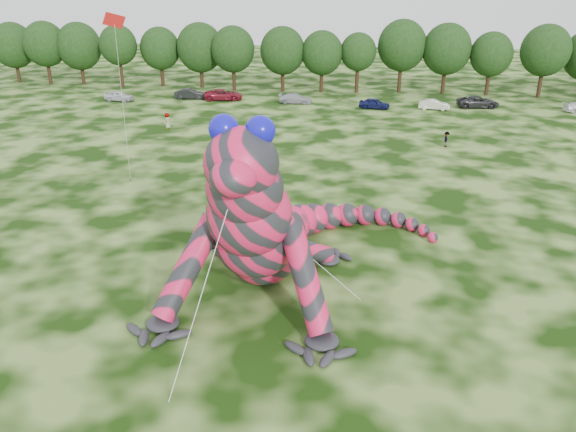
{
  "coord_description": "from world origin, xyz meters",
  "views": [
    {
      "loc": [
        2.29,
        -28.31,
        15.66
      ],
      "look_at": [
        -1.42,
        -0.93,
        4.0
      ],
      "focal_mm": 35.0,
      "sensor_mm": 36.0,
      "label": 1
    }
  ],
  "objects_px": {
    "car_6": "(478,102)",
    "tree_10": "(401,56)",
    "tree_6": "(233,58)",
    "car_2": "(223,95)",
    "car_3": "(295,99)",
    "tree_2": "(80,53)",
    "inflatable_gecko": "(268,188)",
    "spectator_1": "(241,140)",
    "tree_0": "(14,52)",
    "tree_13": "(544,61)",
    "flying_kite": "(115,33)",
    "tree_1": "(46,53)",
    "spectator_4": "(168,121)",
    "car_4": "(374,103)",
    "spectator_0": "(269,153)",
    "tree_8": "(322,62)",
    "tree_11": "(446,59)",
    "tree_7": "(283,59)",
    "car_1": "(190,94)",
    "tree_9": "(358,63)",
    "tree_4": "(161,57)",
    "tree_12": "(490,64)",
    "tree_5": "(201,55)",
    "car_5": "(434,105)",
    "tree_3": "(119,56)",
    "car_0": "(119,96)",
    "spectator_2": "(447,139)"
  },
  "relations": [
    {
      "from": "spectator_1",
      "to": "spectator_0",
      "type": "height_order",
      "value": "spectator_1"
    },
    {
      "from": "tree_13",
      "to": "tree_5",
      "type": "bearing_deg",
      "value": 178.51
    },
    {
      "from": "tree_6",
      "to": "car_0",
      "type": "relative_size",
      "value": 2.3
    },
    {
      "from": "tree_6",
      "to": "car_2",
      "type": "height_order",
      "value": "tree_6"
    },
    {
      "from": "tree_7",
      "to": "flying_kite",
      "type": "bearing_deg",
      "value": -95.99
    },
    {
      "from": "tree_12",
      "to": "car_4",
      "type": "distance_m",
      "value": 20.45
    },
    {
      "from": "tree_5",
      "to": "car_5",
      "type": "distance_m",
      "value": 36.74
    },
    {
      "from": "car_2",
      "to": "car_5",
      "type": "bearing_deg",
      "value": -105.73
    },
    {
      "from": "tree_2",
      "to": "spectator_4",
      "type": "bearing_deg",
      "value": -48.89
    },
    {
      "from": "tree_8",
      "to": "car_3",
      "type": "xyz_separation_m",
      "value": [
        -2.83,
        -8.9,
        -3.82
      ]
    },
    {
      "from": "tree_3",
      "to": "tree_6",
      "type": "height_order",
      "value": "tree_6"
    },
    {
      "from": "tree_0",
      "to": "tree_3",
      "type": "relative_size",
      "value": 1.01
    },
    {
      "from": "tree_0",
      "to": "tree_13",
      "type": "relative_size",
      "value": 0.94
    },
    {
      "from": "tree_13",
      "to": "spectator_1",
      "type": "height_order",
      "value": "tree_13"
    },
    {
      "from": "spectator_2",
      "to": "tree_9",
      "type": "bearing_deg",
      "value": 32.18
    },
    {
      "from": "tree_9",
      "to": "tree_4",
      "type": "bearing_deg",
      "value": 177.45
    },
    {
      "from": "car_3",
      "to": "car_5",
      "type": "distance_m",
      "value": 18.49
    },
    {
      "from": "tree_10",
      "to": "spectator_0",
      "type": "distance_m",
      "value": 40.08
    },
    {
      "from": "tree_11",
      "to": "car_6",
      "type": "xyz_separation_m",
      "value": [
        3.46,
        -9.57,
        -4.28
      ]
    },
    {
      "from": "flying_kite",
      "to": "tree_7",
      "type": "bearing_deg",
      "value": 84.01
    },
    {
      "from": "tree_11",
      "to": "tree_13",
      "type": "distance_m",
      "value": 13.39
    },
    {
      "from": "tree_6",
      "to": "spectator_1",
      "type": "relative_size",
      "value": 5.01
    },
    {
      "from": "tree_11",
      "to": "car_3",
      "type": "height_order",
      "value": "tree_11"
    },
    {
      "from": "flying_kite",
      "to": "tree_1",
      "type": "height_order",
      "value": "flying_kite"
    },
    {
      "from": "car_6",
      "to": "tree_10",
      "type": "bearing_deg",
      "value": 39.28
    },
    {
      "from": "tree_1",
      "to": "tree_7",
      "type": "bearing_deg",
      "value": -1.87
    },
    {
      "from": "tree_9",
      "to": "tree_0",
      "type": "bearing_deg",
      "value": 178.05
    },
    {
      "from": "flying_kite",
      "to": "car_1",
      "type": "bearing_deg",
      "value": 100.66
    },
    {
      "from": "spectator_1",
      "to": "tree_11",
      "type": "bearing_deg",
      "value": 45.06
    },
    {
      "from": "spectator_4",
      "to": "tree_12",
      "type": "bearing_deg",
      "value": 141.17
    },
    {
      "from": "car_2",
      "to": "car_6",
      "type": "height_order",
      "value": "car_2"
    },
    {
      "from": "car_3",
      "to": "tree_5",
      "type": "bearing_deg",
      "value": 58.77
    },
    {
      "from": "tree_3",
      "to": "car_2",
      "type": "distance_m",
      "value": 20.41
    },
    {
      "from": "flying_kite",
      "to": "car_5",
      "type": "bearing_deg",
      "value": 54.03
    },
    {
      "from": "spectator_2",
      "to": "tree_3",
      "type": "bearing_deg",
      "value": 72.04
    },
    {
      "from": "car_4",
      "to": "spectator_0",
      "type": "height_order",
      "value": "spectator_0"
    },
    {
      "from": "tree_6",
      "to": "car_5",
      "type": "bearing_deg",
      "value": -19.35
    },
    {
      "from": "spectator_4",
      "to": "tree_0",
      "type": "bearing_deg",
      "value": -109.68
    },
    {
      "from": "car_1",
      "to": "car_5",
      "type": "xyz_separation_m",
      "value": [
        33.65,
        -2.56,
        -0.06
      ]
    },
    {
      "from": "tree_1",
      "to": "car_4",
      "type": "relative_size",
      "value": 2.46
    },
    {
      "from": "tree_0",
      "to": "tree_12",
      "type": "relative_size",
      "value": 1.06
    },
    {
      "from": "car_2",
      "to": "tree_11",
      "type": "bearing_deg",
      "value": -84.38
    },
    {
      "from": "tree_8",
      "to": "spectator_0",
      "type": "relative_size",
      "value": 5.0
    },
    {
      "from": "car_1",
      "to": "car_2",
      "type": "distance_m",
      "value": 4.89
    },
    {
      "from": "tree_11",
      "to": "spectator_4",
      "type": "relative_size",
      "value": 5.6
    },
    {
      "from": "spectator_2",
      "to": "tree_4",
      "type": "bearing_deg",
      "value": 66.83
    },
    {
      "from": "inflatable_gecko",
      "to": "spectator_1",
      "type": "xyz_separation_m",
      "value": [
        -6.95,
        24.76,
        -4.22
      ]
    },
    {
      "from": "flying_kite",
      "to": "car_1",
      "type": "relative_size",
      "value": 3.29
    },
    {
      "from": "tree_12",
      "to": "car_2",
      "type": "relative_size",
      "value": 1.65
    },
    {
      "from": "car_3",
      "to": "tree_2",
      "type": "bearing_deg",
      "value": 75.02
    }
  ]
}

